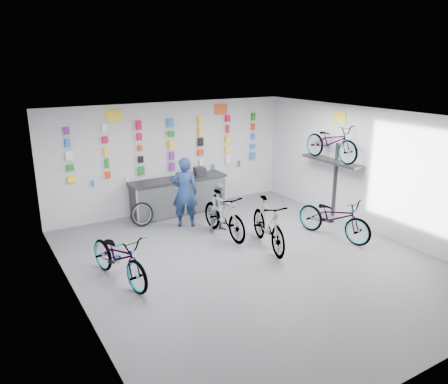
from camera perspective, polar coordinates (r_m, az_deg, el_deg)
floor at (r=9.31m, az=3.70°, el=-9.02°), size 8.00×8.00×0.00m
ceiling at (r=8.45m, az=4.09°, el=9.62°), size 8.00×8.00×0.00m
wall_back at (r=12.15m, az=-6.96°, el=4.55°), size 7.00×0.00×7.00m
wall_front at (r=6.16m, az=25.94°, el=-9.46°), size 7.00×0.00×7.00m
wall_left at (r=7.44m, az=-18.92°, el=-4.20°), size 0.00×8.00×8.00m
wall_right at (r=11.08m, az=18.94°, el=2.57°), size 0.00×8.00×8.00m
counter at (r=12.00m, az=-5.89°, el=-0.57°), size 2.70×0.66×1.00m
merch_wall at (r=12.04m, az=-6.78°, el=5.83°), size 5.58×0.08×1.57m
wall_bracket at (r=11.75m, az=13.95°, el=3.58°), size 0.39×1.90×2.00m
sign_left at (r=11.42m, az=-14.11°, el=9.60°), size 0.42×0.02×0.30m
sign_right at (r=12.67m, az=-0.40°, el=10.76°), size 0.42×0.02×0.30m
sign_side at (r=11.65m, az=14.90°, el=9.34°), size 0.02×0.40×0.30m
bike_left at (r=8.55m, az=-13.54°, el=-8.20°), size 1.06×2.01×1.01m
bike_center at (r=9.78m, az=5.80°, el=-4.19°), size 0.99×1.94×1.12m
bike_right at (r=10.62m, az=14.18°, el=-3.21°), size 1.11×2.05×1.02m
bike_service at (r=10.38m, az=-0.02°, el=-2.97°), size 0.55×1.81×1.08m
bike_wall at (r=11.58m, az=13.88°, el=6.37°), size 0.63×1.80×0.95m
clerk at (r=10.94m, az=-5.14°, el=-0.05°), size 0.77×0.67×1.79m
customer at (r=10.68m, az=-0.46°, el=-2.03°), size 0.62×0.50×1.21m
spare_wheel at (r=11.29m, az=-10.67°, el=-2.89°), size 0.64×0.26×0.62m
register at (r=12.12m, az=-3.22°, el=2.72°), size 0.31×0.32×0.22m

